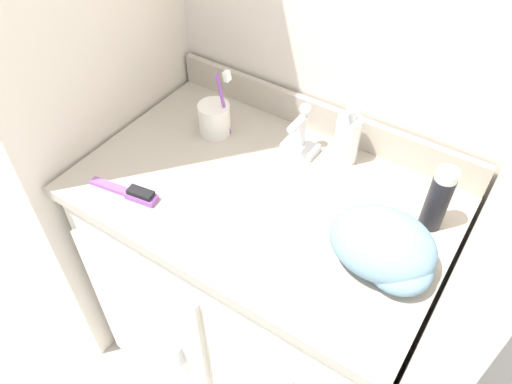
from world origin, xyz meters
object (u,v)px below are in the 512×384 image
(toothbrush_cup, at_px, (215,118))
(hand_towel, at_px, (386,248))
(soap_dispenser, at_px, (347,138))
(shaving_cream_can, at_px, (438,199))
(hairbrush, at_px, (132,193))

(toothbrush_cup, relative_size, hand_towel, 0.86)
(toothbrush_cup, xyz_separation_m, soap_dispenser, (0.34, 0.10, 0.02))
(shaving_cream_can, distance_m, hairbrush, 0.69)
(soap_dispenser, bearing_deg, toothbrush_cup, -164.05)
(toothbrush_cup, distance_m, hairbrush, 0.30)
(hairbrush, height_order, hand_towel, hand_towel)
(hairbrush, xyz_separation_m, hand_towel, (0.57, 0.15, 0.04))
(toothbrush_cup, height_order, hairbrush, toothbrush_cup)
(soap_dispenser, xyz_separation_m, shaving_cream_can, (0.26, -0.09, 0.01))
(toothbrush_cup, xyz_separation_m, shaving_cream_can, (0.59, 0.00, 0.03))
(shaving_cream_can, bearing_deg, soap_dispenser, 160.36)
(shaving_cream_can, height_order, hairbrush, shaving_cream_can)
(soap_dispenser, relative_size, hairbrush, 0.89)
(soap_dispenser, distance_m, hand_towel, 0.33)
(hairbrush, bearing_deg, shaving_cream_can, 16.88)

